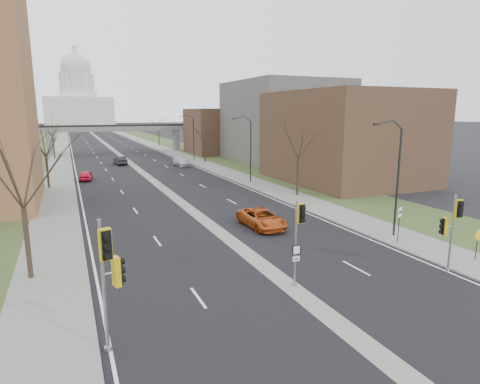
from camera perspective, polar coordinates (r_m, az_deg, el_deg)
ground at (r=21.51m, az=8.98°, el=-14.52°), size 700.00×700.00×0.00m
road_surface at (r=166.86m, az=-19.83°, el=7.46°), size 20.00×600.00×0.01m
median_strip at (r=166.86m, az=-19.83°, el=7.46°), size 1.20×600.00×0.02m
sidewalk_right at (r=168.04m, az=-15.72°, el=7.75°), size 4.00×600.00×0.12m
sidewalk_left at (r=166.53m, az=-23.98°, el=7.17°), size 4.00×600.00×0.12m
grass_verge_right at (r=168.95m, az=-13.69°, el=7.86°), size 8.00×600.00×0.10m
grass_verge_left at (r=166.69m, az=-26.05°, el=7.00°), size 8.00×600.00×0.10m
commercial_block_near at (r=56.25m, az=14.76°, el=7.57°), size 16.00×20.00×12.00m
commercial_block_mid at (r=78.42m, az=6.23°, el=9.93°), size 18.00×22.00×15.00m
commercial_block_far at (r=92.30m, az=-2.67°, el=8.63°), size 14.00×14.00×10.00m
pedestrian_bridge at (r=96.94m, az=-17.23°, el=8.18°), size 34.00×3.00×6.45m
capitol at (r=336.56m, az=-22.03°, el=12.11°), size 48.00×42.00×55.75m
streetlight_near at (r=31.07m, az=20.80°, el=6.21°), size 2.61×0.20×8.70m
streetlight_mid at (r=52.90m, az=0.74°, el=8.75°), size 2.61×0.20×8.70m
streetlight_far at (r=77.36m, az=-7.24°, el=9.48°), size 2.61×0.20×8.70m
tree_left_a at (r=24.53m, az=-28.95°, el=3.61°), size 7.20×7.20×9.40m
tree_left_b at (r=54.41m, az=-26.06°, el=6.92°), size 6.75×6.75×8.81m
tree_left_c at (r=88.33m, az=-25.22°, el=8.79°), size 7.65×7.65×9.99m
tree_right_a at (r=45.01m, az=8.36°, el=7.78°), size 7.20×7.20×9.40m
tree_right_b at (r=75.14m, az=-5.08°, el=8.61°), size 6.30×6.30×8.22m
tree_right_c at (r=113.75m, az=-11.54°, el=9.95°), size 7.65×7.65×9.99m
signal_pole_left at (r=16.21m, az=-18.08°, el=-10.15°), size 0.91×1.16×5.42m
signal_pole_median at (r=21.30m, az=8.33°, el=-5.22°), size 0.55×0.77×4.75m
signal_pole_right at (r=26.16m, az=27.88°, el=-3.88°), size 0.78×1.07×4.68m
speed_limit_sign at (r=30.85m, az=21.72°, el=-3.49°), size 0.52×0.24×2.55m
warning_sign at (r=29.49m, az=30.69°, el=-5.87°), size 0.78×0.11×2.00m
car_left_near at (r=59.49m, az=-21.09°, el=2.23°), size 2.17×4.28×1.40m
car_left_far at (r=75.27m, az=-16.69°, el=4.32°), size 2.10×4.80×1.54m
car_right_near at (r=33.01m, az=3.08°, el=-3.75°), size 2.62×5.45×1.50m
car_right_mid at (r=70.97m, az=-8.30°, el=4.28°), size 2.55×5.40×1.52m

